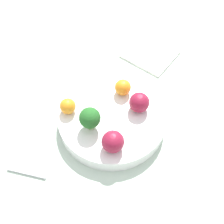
# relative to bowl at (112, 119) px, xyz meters

# --- Properties ---
(ground_plane) EXTENTS (6.00, 6.00, 0.00)m
(ground_plane) POSITION_rel_bowl_xyz_m (0.00, 0.00, -0.04)
(ground_plane) COLOR gray
(table_surface) EXTENTS (1.20, 1.20, 0.02)m
(table_surface) POSITION_rel_bowl_xyz_m (0.00, 0.00, -0.03)
(table_surface) COLOR #B2C6B2
(table_surface) RESTS_ON ground_plane
(bowl) EXTENTS (0.25, 0.25, 0.04)m
(bowl) POSITION_rel_bowl_xyz_m (0.00, 0.00, 0.00)
(bowl) COLOR white
(bowl) RESTS_ON table_surface
(broccoli) EXTENTS (0.05, 0.05, 0.06)m
(broccoli) POSITION_rel_bowl_xyz_m (-0.06, 0.00, 0.05)
(broccoli) COLOR #8CB76B
(broccoli) RESTS_ON bowl
(apple_red) EXTENTS (0.05, 0.05, 0.05)m
(apple_red) POSITION_rel_bowl_xyz_m (0.06, -0.02, 0.04)
(apple_red) COLOR maroon
(apple_red) RESTS_ON bowl
(apple_green) EXTENTS (0.05, 0.05, 0.05)m
(apple_green) POSITION_rel_bowl_xyz_m (-0.05, -0.07, 0.04)
(apple_green) COLOR maroon
(apple_green) RESTS_ON bowl
(orange_front) EXTENTS (0.04, 0.04, 0.04)m
(orange_front) POSITION_rel_bowl_xyz_m (0.06, 0.04, 0.04)
(orange_front) COLOR orange
(orange_front) RESTS_ON bowl
(orange_back) EXTENTS (0.04, 0.04, 0.04)m
(orange_back) POSITION_rel_bowl_xyz_m (-0.08, 0.07, 0.04)
(orange_back) COLOR orange
(orange_back) RESTS_ON bowl
(napkin) EXTENTS (0.15, 0.16, 0.01)m
(napkin) POSITION_rel_bowl_xyz_m (0.21, 0.13, -0.01)
(napkin) COLOR white
(napkin) RESTS_ON table_surface
(spoon) EXTENTS (0.07, 0.08, 0.01)m
(spoon) POSITION_rel_bowl_xyz_m (-0.22, -0.00, -0.01)
(spoon) COLOR silver
(spoon) RESTS_ON table_surface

